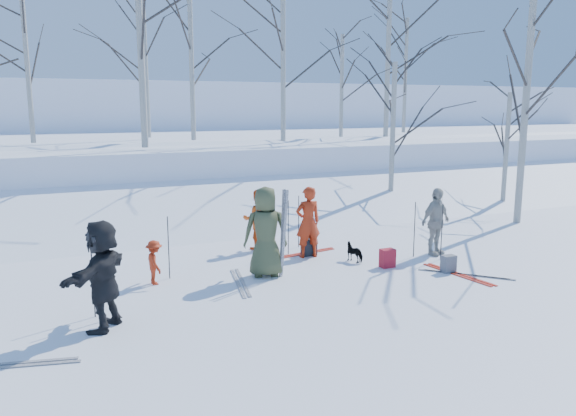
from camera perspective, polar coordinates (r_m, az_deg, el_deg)
name	(u,v)px	position (r m, az deg, el deg)	size (l,w,h in m)	color
ground	(317,281)	(11.78, 3.01, -7.44)	(120.00, 120.00, 0.00)	white
snow_ramp	(218,215)	(18.06, -7.15, -0.70)	(70.00, 9.50, 1.40)	white
snow_plateau	(155,161)	(27.58, -13.34, 4.72)	(70.00, 18.00, 2.20)	white
far_hill	(104,125)	(48.27, -18.20, 8.01)	(90.00, 30.00, 6.00)	white
skier_olive_center	(266,232)	(11.89, -2.27, -2.43)	(0.95, 0.62, 1.94)	#40482B
skier_red_north	(308,222)	(13.39, 2.04, -1.45)	(0.63, 0.41, 1.72)	#AB2910
skier_redor_behind	(258,220)	(14.17, -3.11, -1.19)	(0.74, 0.58, 1.52)	#D64510
skier_red_seated	(155,262)	(11.78, -13.41, -5.40)	(0.59, 0.34, 0.91)	#AB2910
skier_cream_east	(436,222)	(14.06, 14.77, -1.36)	(0.97, 0.40, 1.65)	beige
skier_grey_west	(102,275)	(9.60, -18.33, -6.48)	(1.68, 0.54, 1.82)	black
dog	(355,252)	(13.25, 6.82, -4.46)	(0.24, 0.53, 0.45)	black
upright_ski_left	(282,233)	(11.81, -0.57, -2.60)	(0.07, 0.02, 1.90)	silver
upright_ski_right	(284,234)	(11.77, -0.40, -2.65)	(0.07, 0.02, 1.90)	silver
ski_pair_a	(466,275)	(12.77, 17.61, -6.47)	(1.44, 1.53, 0.02)	silver
ski_pair_b	(458,274)	(12.74, 16.91, -6.47)	(0.42, 1.91, 0.02)	red
ski_pair_c	(240,283)	(11.69, -4.87, -7.56)	(0.56, 1.90, 0.02)	silver
ski_pair_d	(302,254)	(13.85, 1.47, -4.65)	(1.91, 0.51, 0.02)	red
ski_pair_e	(9,365)	(9.08, -26.51, -14.10)	(1.90, 0.63, 0.02)	silver
ski_pole_a	(288,227)	(13.69, 0.03, -1.98)	(0.02, 0.02, 1.34)	black
ski_pole_b	(442,232)	(13.69, 15.35, -2.36)	(0.02, 0.02, 1.34)	black
ski_pole_c	(414,230)	(13.79, 12.72, -2.15)	(0.02, 0.02, 1.34)	black
ski_pole_d	(169,248)	(12.03, -12.04, -3.96)	(0.02, 0.02, 1.34)	black
ski_pole_e	(111,281)	(10.06, -17.56, -7.08)	(0.02, 0.02, 1.34)	black
ski_pole_f	(299,222)	(14.38, 1.09, -1.38)	(0.02, 0.02, 1.34)	black
ski_pole_g	(93,280)	(10.23, -19.21, -6.89)	(0.02, 0.02, 1.34)	black
backpack_red	(387,258)	(12.89, 10.07, -5.04)	(0.32, 0.22, 0.42)	maroon
backpack_grey	(448,264)	(12.82, 15.99, -5.47)	(0.30, 0.20, 0.38)	#5C5E64
backpack_dark	(309,247)	(13.69, 2.13, -4.01)	(0.34, 0.24, 0.40)	black
birch_plateau_a	(342,86)	(25.56, 5.47, 12.22)	(3.72, 3.72, 4.46)	silver
birch_plateau_b	(388,48)	(26.01, 10.15, 15.74)	(6.04, 6.04, 7.78)	silver
birch_plateau_c	(405,76)	(30.13, 11.84, 12.98)	(4.61, 4.61, 5.73)	silver
birch_plateau_d	(283,66)	(22.52, -0.51, 14.22)	(4.66, 4.66, 5.80)	silver
birch_plateau_e	(146,70)	(25.65, -14.24, 13.43)	(4.65, 4.65, 5.79)	silver
birch_plateau_f	(192,65)	(23.41, -9.77, 14.08)	(4.75, 4.75, 5.93)	silver
birch_plateau_g	(27,68)	(23.37, -24.95, 12.76)	(4.44, 4.44, 5.49)	silver
birch_plateau_j	(140,25)	(19.77, -14.84, 17.52)	(6.15, 6.15, 7.93)	silver
birch_edge_b	(525,109)	(18.55, 22.96, 9.29)	(5.51, 5.51, 7.01)	silver
birch_edge_c	(506,151)	(21.26, 21.29, 5.44)	(3.43, 3.43, 4.05)	silver
birch_edge_e	(393,137)	(19.79, 10.58, 7.09)	(4.13, 4.13, 5.04)	silver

